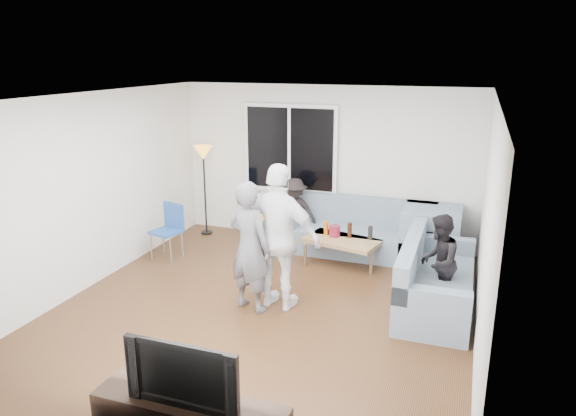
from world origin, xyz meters
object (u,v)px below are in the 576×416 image
at_px(television, 188,370).
at_px(side_chair, 166,232).
at_px(coffee_table, 342,251).
at_px(spectator_right, 439,262).
at_px(floor_lamp, 205,191).
at_px(sofa_right_section, 438,274).
at_px(spectator_back, 294,212).
at_px(player_left, 250,247).
at_px(sofa_back_section, 360,228).
at_px(player_right, 279,238).

bearing_deg(television, side_chair, 124.31).
bearing_deg(coffee_table, television, -92.53).
bearing_deg(coffee_table, spectator_right, -34.25).
bearing_deg(floor_lamp, sofa_right_section, -20.98).
xyz_separation_m(spectator_right, spectator_back, (-2.41, 1.56, -0.04)).
bearing_deg(coffee_table, player_left, -111.51).
bearing_deg(sofa_back_section, sofa_right_section, -48.84).
relative_size(spectator_right, television, 1.26).
distance_m(side_chair, spectator_back, 2.08).
distance_m(sofa_right_section, player_right, 2.03).
bearing_deg(spectator_right, floor_lamp, -105.55).
bearing_deg(spectator_right, spectator_back, -117.06).
relative_size(coffee_table, side_chair, 1.28).
relative_size(sofa_right_section, player_left, 1.22).
height_order(sofa_back_section, sofa_right_section, same).
relative_size(side_chair, floor_lamp, 0.55).
bearing_deg(spectator_right, sofa_back_section, -133.61).
xyz_separation_m(coffee_table, floor_lamp, (-2.61, 0.60, 0.58)).
xyz_separation_m(floor_lamp, spectator_back, (1.66, -0.04, -0.21)).
bearing_deg(television, player_right, 94.51).
height_order(sofa_back_section, floor_lamp, floor_lamp).
distance_m(side_chair, television, 4.31).
xyz_separation_m(sofa_back_section, coffee_table, (-0.15, -0.53, -0.22)).
bearing_deg(sofa_right_section, spectator_right, -180.00).
height_order(sofa_right_section, television, television).
height_order(side_chair, player_right, player_right).
xyz_separation_m(coffee_table, spectator_right, (1.46, -0.99, 0.40)).
relative_size(coffee_table, spectator_right, 0.91).
distance_m(sofa_back_section, player_right, 2.30).
distance_m(sofa_back_section, side_chair, 3.02).
bearing_deg(spectator_back, sofa_right_section, -43.66).
height_order(floor_lamp, player_left, player_left).
relative_size(sofa_right_section, side_chair, 2.33).
xyz_separation_m(floor_lamp, player_left, (1.89, -2.41, 0.04)).
height_order(coffee_table, television, television).
relative_size(coffee_table, player_left, 0.67).
relative_size(player_left, television, 1.71).
distance_m(player_left, spectator_right, 2.33).
distance_m(coffee_table, spectator_back, 1.16).
xyz_separation_m(sofa_right_section, spectator_right, (0.00, -0.03, 0.18)).
height_order(coffee_table, player_left, player_left).
height_order(sofa_back_section, player_right, player_right).
bearing_deg(player_right, spectator_back, -69.81).
height_order(side_chair, floor_lamp, floor_lamp).
height_order(spectator_right, television, spectator_right).
bearing_deg(spectator_right, player_left, -63.58).
bearing_deg(television, coffee_table, 87.47).
bearing_deg(side_chair, sofa_right_section, 11.39).
relative_size(sofa_right_section, spectator_right, 1.66).
bearing_deg(spectator_back, floor_lamp, 167.47).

